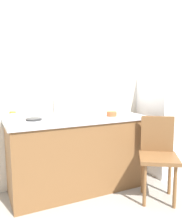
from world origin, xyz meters
TOP-DOWN VIEW (x-y plane):
  - ground_plane at (0.00, 0.00)m, footprint 8.00×8.00m
  - back_wall at (0.00, 1.00)m, footprint 4.80×0.10m
  - cabinet_base at (-0.07, 0.65)m, footprint 1.52×0.60m
  - countertop at (-0.07, 0.65)m, footprint 1.56×0.64m
  - faucet at (-0.24, 0.90)m, footprint 0.02×0.02m
  - refrigerator at (1.29, 0.65)m, footprint 0.64×0.60m
  - chair at (0.64, 0.07)m, footprint 0.55×0.55m
  - dish_tray at (-0.18, 0.63)m, footprint 0.28×0.20m
  - terracotta_bowl at (0.33, 0.54)m, footprint 0.12×0.12m
  - hotplate at (-0.55, 0.67)m, footprint 0.17×0.17m
  - cup_white at (-0.74, 0.72)m, footprint 0.08×0.08m
  - cup_orange at (-0.74, 0.83)m, footprint 0.07×0.07m

SIDE VIEW (x-z plane):
  - ground_plane at x=0.00m, z-range 0.00..0.00m
  - cabinet_base at x=-0.07m, z-range 0.00..0.83m
  - chair at x=0.64m, z-range 0.05..0.94m
  - refrigerator at x=1.29m, z-range 0.00..1.36m
  - countertop at x=-0.07m, z-range 0.83..0.87m
  - hotplate at x=-0.55m, z-range 0.87..0.89m
  - dish_tray at x=-0.18m, z-range 0.87..0.92m
  - terracotta_bowl at x=0.33m, z-range 0.87..0.92m
  - cup_white at x=-0.74m, z-range 0.87..0.94m
  - cup_orange at x=-0.74m, z-range 0.87..0.95m
  - faucet at x=-0.24m, z-range 0.87..1.09m
  - back_wall at x=0.00m, z-range 0.00..2.63m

